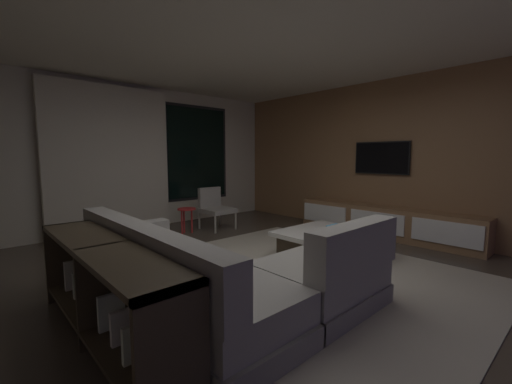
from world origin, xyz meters
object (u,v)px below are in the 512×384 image
Objects in this scene: media_console at (385,222)px; console_table_behind_couch at (105,287)px; book_stack_on_coffee_table at (337,228)px; accent_chair_near_window at (214,206)px; side_stool at (186,213)px; mounted_tv at (381,158)px; coffee_table at (329,245)px; sectional_couch at (218,278)px.

console_table_behind_couch reaches higher than media_console.
console_table_behind_couch reaches higher than book_stack_on_coffee_table.
accent_chair_near_window reaches higher than media_console.
side_stool is 0.22× the size of console_table_behind_couch.
mounted_tv is (1.66, 0.21, 0.96)m from book_stack_on_coffee_table.
console_table_behind_couch reaches higher than side_stool.
side_stool is at bearing 137.83° from mounted_tv.
book_stack_on_coffee_table is 0.55× the size of side_stool.
side_stool is at bearing 105.34° from coffee_table.
console_table_behind_couch is (-0.91, 0.13, 0.13)m from sectional_couch.
accent_chair_near_window is 1.70× the size of side_stool.
mounted_tv is (3.82, 0.39, 1.06)m from sectional_couch.
sectional_couch is at bearing -175.14° from coffee_table.
side_stool is 3.45m from media_console.
sectional_couch is 5.43× the size of side_stool.
book_stack_on_coffee_table is (2.15, 0.18, 0.10)m from sectional_couch.
book_stack_on_coffee_table is 1.49m from media_console.
console_table_behind_couch is (-2.18, -2.57, 0.05)m from side_stool.
side_stool is 3.37m from console_table_behind_couch.
book_stack_on_coffee_table is at bearing 0.84° from console_table_behind_couch.
sectional_couch is 1.97m from coffee_table.
coffee_table is 0.37× the size of media_console.
sectional_couch is at bearing -124.82° from accent_chair_near_window.
coffee_table is 2.56m from accent_chair_near_window.
mounted_tv is 0.46× the size of console_table_behind_couch.
mounted_tv reaches higher than coffee_table.
console_table_behind_couch reaches higher than coffee_table.
mounted_tv is (2.55, -2.31, 0.98)m from side_stool.
coffee_table is 4.55× the size of book_stack_on_coffee_table.
sectional_couch is 2.56× the size of mounted_tv.
side_stool is at bearing 64.84° from sectional_couch.
accent_chair_near_window is 3.16m from mounted_tv.
book_stack_on_coffee_table is at bearing -172.84° from mounted_tv.
sectional_couch reaches higher than console_table_behind_couch.
side_stool is 0.47× the size of mounted_tv.
mounted_tv reaches higher than book_stack_on_coffee_table.
accent_chair_near_window is at bearing 42.67° from console_table_behind_couch.
accent_chair_near_window reaches higher than coffee_table.
sectional_couch reaches higher than coffee_table.
mounted_tv is at bearing -50.25° from accent_chair_near_window.
book_stack_on_coffee_table is (0.19, 0.01, 0.20)m from coffee_table.
mounted_tv is at bearing 6.72° from coffee_table.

